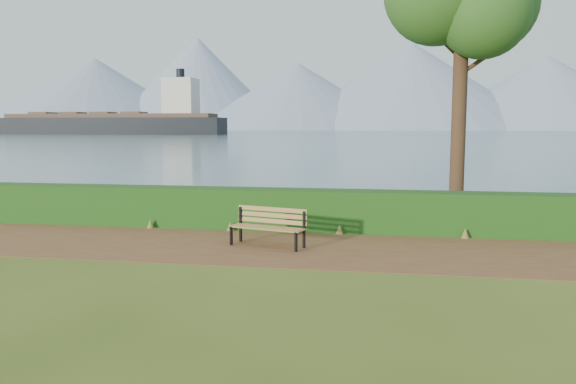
# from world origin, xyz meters

# --- Properties ---
(ground) EXTENTS (140.00, 140.00, 0.00)m
(ground) POSITION_xyz_m (0.00, 0.00, 0.00)
(ground) COLOR #425317
(ground) RESTS_ON ground
(path) EXTENTS (40.00, 3.40, 0.01)m
(path) POSITION_xyz_m (0.00, 0.30, 0.01)
(path) COLOR brown
(path) RESTS_ON ground
(hedge) EXTENTS (32.00, 0.85, 1.00)m
(hedge) POSITION_xyz_m (0.00, 2.60, 0.50)
(hedge) COLOR #184112
(hedge) RESTS_ON ground
(water) EXTENTS (700.00, 510.00, 0.00)m
(water) POSITION_xyz_m (0.00, 260.00, 0.01)
(water) COLOR #496876
(water) RESTS_ON ground
(mountains) EXTENTS (585.00, 190.00, 70.00)m
(mountains) POSITION_xyz_m (-9.17, 406.05, 27.70)
(mountains) COLOR #7B8BA4
(mountains) RESTS_ON ground
(bench) EXTENTS (1.73, 0.91, 0.83)m
(bench) POSITION_xyz_m (0.20, 0.48, 0.48)
(bench) COLOR black
(bench) RESTS_ON ground
(cargo_ship) EXTENTS (72.33, 12.02, 21.93)m
(cargo_ship) POSITION_xyz_m (-79.58, 154.05, 3.27)
(cargo_ship) COLOR black
(cargo_ship) RESTS_ON ground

